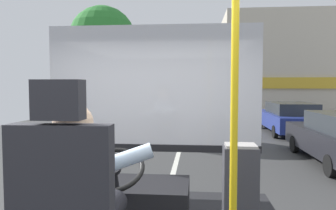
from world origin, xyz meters
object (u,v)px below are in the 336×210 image
at_px(bus_driver, 79,194).
at_px(steering_console, 125,204).
at_px(fare_box, 240,197).
at_px(parked_car_blue, 289,117).
at_px(handrail_pole, 234,121).

distance_m(bus_driver, steering_console, 1.15).
height_order(steering_console, fare_box, fare_box).
height_order(bus_driver, parked_car_blue, bus_driver).
bearing_deg(handrail_pole, bus_driver, -163.11).
xyz_separation_m(bus_driver, parked_car_blue, (4.38, 11.61, -0.72)).
bearing_deg(bus_driver, handrail_pole, 16.89).
bearing_deg(steering_console, fare_box, -15.32).
xyz_separation_m(steering_console, parked_car_blue, (4.38, 10.55, -0.26)).
bearing_deg(parked_car_blue, steering_console, -112.54).
distance_m(steering_console, fare_box, 1.00).
bearing_deg(steering_console, handrail_pole, -44.27).
height_order(bus_driver, steering_console, bus_driver).
distance_m(bus_driver, fare_box, 1.27).
distance_m(steering_console, handrail_pole, 1.42).
bearing_deg(parked_car_blue, handrail_pole, -107.35).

